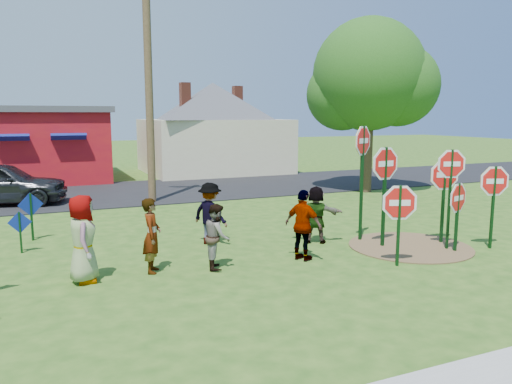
# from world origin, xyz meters

# --- Properties ---
(ground) EXTENTS (120.00, 120.00, 0.00)m
(ground) POSITION_xyz_m (0.00, 0.00, 0.00)
(ground) COLOR #284E16
(ground) RESTS_ON ground
(road) EXTENTS (120.00, 7.50, 0.04)m
(road) POSITION_xyz_m (0.00, 11.50, 0.02)
(road) COLOR black
(road) RESTS_ON ground
(dirt_patch) EXTENTS (3.20, 3.20, 0.03)m
(dirt_patch) POSITION_xyz_m (4.50, -1.00, 0.01)
(dirt_patch) COLOR brown
(dirt_patch) RESTS_ON ground
(red_building) EXTENTS (9.40, 7.69, 3.90)m
(red_building) POSITION_xyz_m (-5.50, 17.99, 1.97)
(red_building) COLOR maroon
(red_building) RESTS_ON ground
(cream_house) EXTENTS (9.40, 9.40, 6.50)m
(cream_house) POSITION_xyz_m (5.50, 18.00, 2.92)
(cream_house) COLOR beige
(cream_house) RESTS_ON ground
(stop_sign_a) EXTENTS (1.03, 0.44, 2.04)m
(stop_sign_a) POSITION_xyz_m (3.09, -2.20, 1.35)
(stop_sign_a) COLOR #0E3413
(stop_sign_a) RESTS_ON ground
(stop_sign_b) EXTENTS (0.99, 0.52, 3.33)m
(stop_sign_b) POSITION_xyz_m (3.69, 0.11, 2.44)
(stop_sign_b) COLOR #0E3413
(stop_sign_b) RESTS_ON ground
(stop_sign_c) EXTENTS (0.96, 0.33, 2.74)m
(stop_sign_c) POSITION_xyz_m (5.20, -1.59, 1.93)
(stop_sign_c) COLOR #0E3413
(stop_sign_c) RESTS_ON ground
(stop_sign_d) EXTENTS (1.13, 0.23, 2.45)m
(stop_sign_d) POSITION_xyz_m (5.56, -1.01, 1.72)
(stop_sign_d) COLOR #0E3413
(stop_sign_d) RESTS_ON ground
(stop_sign_e) EXTENTS (0.99, 0.33, 1.91)m
(stop_sign_e) POSITION_xyz_m (5.23, -1.83, 1.27)
(stop_sign_e) COLOR #0E3413
(stop_sign_e) RESTS_ON ground
(stop_sign_f) EXTENTS (1.01, 0.35, 2.31)m
(stop_sign_f) POSITION_xyz_m (6.35, -1.93, 1.62)
(stop_sign_f) COLOR #0E3413
(stop_sign_f) RESTS_ON ground
(stop_sign_g) EXTENTS (1.17, 0.16, 2.81)m
(stop_sign_g) POSITION_xyz_m (3.85, -0.67, 1.95)
(stop_sign_g) COLOR #0E3413
(stop_sign_g) RESTS_ON ground
(blue_diamond_c) EXTENTS (0.57, 0.06, 1.08)m
(blue_diamond_c) POSITION_xyz_m (-4.92, 2.49, 0.66)
(blue_diamond_c) COLOR #0E3413
(blue_diamond_c) RESTS_ON ground
(blue_diamond_d) EXTENTS (0.66, 0.19, 1.35)m
(blue_diamond_d) POSITION_xyz_m (-4.66, 3.79, 0.84)
(blue_diamond_d) COLOR #0E3413
(blue_diamond_d) RESTS_ON ground
(person_a) EXTENTS (0.64, 0.94, 1.84)m
(person_a) POSITION_xyz_m (-3.65, -0.48, 0.92)
(person_a) COLOR #383B82
(person_a) RESTS_ON ground
(person_b) EXTENTS (0.58, 0.71, 1.67)m
(person_b) POSITION_xyz_m (-2.20, -0.40, 0.83)
(person_b) COLOR #256561
(person_b) RESTS_ON ground
(person_c) EXTENTS (0.75, 0.86, 1.49)m
(person_c) POSITION_xyz_m (-0.78, -0.69, 0.74)
(person_c) COLOR #995D39
(person_c) RESTS_ON ground
(person_d) EXTENTS (1.09, 1.25, 1.68)m
(person_d) POSITION_xyz_m (-0.25, 1.42, 0.84)
(person_d) COLOR #34353A
(person_d) RESTS_ON ground
(person_e) EXTENTS (0.84, 1.08, 1.71)m
(person_e) POSITION_xyz_m (1.31, -0.93, 0.86)
(person_e) COLOR #4D3159
(person_e) RESTS_ON ground
(person_f) EXTENTS (1.49, 1.14, 1.57)m
(person_f) POSITION_xyz_m (2.43, 0.40, 0.79)
(person_f) COLOR #204D2F
(person_f) RESTS_ON ground
(suv) EXTENTS (5.18, 3.03, 1.65)m
(suv) POSITION_xyz_m (-5.81, 10.24, 0.87)
(suv) COLOR #28282C
(suv) RESTS_ON road
(utility_pole) EXTENTS (2.33, 0.88, 9.85)m
(utility_pole) POSITION_xyz_m (-0.29, 8.63, 5.18)
(utility_pole) COLOR #4C3823
(utility_pole) RESTS_ON ground
(leafy_tree) EXTENTS (5.43, 4.95, 7.71)m
(leafy_tree) POSITION_xyz_m (9.34, 7.51, 4.97)
(leafy_tree) COLOR #382819
(leafy_tree) RESTS_ON ground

